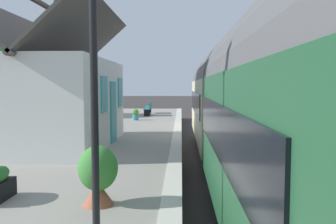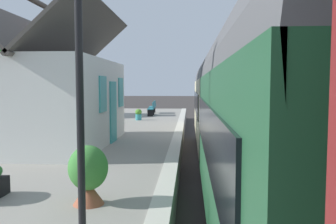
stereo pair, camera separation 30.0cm
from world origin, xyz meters
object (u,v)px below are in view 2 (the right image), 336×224
bench_mid_platform (152,108)px  bench_by_lamp (153,107)px  lamp_post_platform (79,39)px  station_building (56,98)px  train (294,124)px  planter_bench_left (88,174)px  tree_far_left (11,64)px  planter_by_door (138,114)px  planter_edge_near (106,119)px

bench_mid_platform → bench_by_lamp: same height
lamp_post_platform → station_building: bearing=23.6°
station_building → bench_mid_platform: size_ratio=4.41×
train → bench_mid_platform: bearing=13.4°
train → planter_bench_left: 3.39m
train → station_building: (5.78, 6.01, 0.19)m
train → bench_mid_platform: size_ratio=18.39×
bench_mid_platform → tree_far_left: bearing=96.9°
train → tree_far_left: bearing=38.7°
planter_by_door → planter_edge_near: size_ratio=0.64×
bench_by_lamp → planter_by_door: bearing=176.3°
train → planter_bench_left: bearing=88.4°
station_building → train: bearing=-133.9°
planter_by_door → lamp_post_platform: (-15.15, -1.47, 2.23)m
bench_mid_platform → planter_edge_near: bench_mid_platform is taller
bench_mid_platform → lamp_post_platform: (-18.17, -1.03, 2.09)m
bench_by_lamp → train: bearing=-167.6°
bench_mid_platform → planter_by_door: bearing=171.8°
station_building → planter_edge_near: station_building is taller
planter_by_door → train: bearing=-162.3°
planter_bench_left → train: bearing=-91.6°
bench_mid_platform → planter_edge_near: bearing=161.1°
lamp_post_platform → tree_far_left: tree_far_left is taller
bench_by_lamp → tree_far_left: 9.62m
bench_by_lamp → bench_mid_platform: bearing=-176.4°
bench_by_lamp → tree_far_left: bearing=109.0°
train → planter_bench_left: size_ratio=26.40×
bench_mid_platform → planter_bench_left: planter_bench_left is taller
planter_edge_near → lamp_post_platform: size_ratio=0.29×
station_building → tree_far_left: (10.31, 6.88, 1.74)m
planter_by_door → planter_edge_near: planter_by_door is taller
planter_by_door → lamp_post_platform: lamp_post_platform is taller
lamp_post_platform → planter_edge_near: bearing=12.3°
planter_edge_near → tree_far_left: (4.16, 7.03, 3.03)m
tree_far_left → station_building: bearing=-146.3°
planter_bench_left → tree_far_left: 18.87m
station_building → bench_mid_platform: bearing=-9.7°
planter_edge_near → tree_far_left: size_ratio=0.17×
tree_far_left → train: bearing=-141.3°
tree_far_left → bench_by_lamp: bearing=-71.0°
bench_by_lamp → planter_edge_near: size_ratio=1.33×
planter_edge_near → planter_bench_left: (-11.84, -2.58, 0.24)m
planter_edge_near → lamp_post_platform: bearing=-167.7°
planter_bench_left → lamp_post_platform: lamp_post_platform is taller
bench_mid_platform → planter_edge_near: size_ratio=1.34×
lamp_post_platform → bench_mid_platform: bearing=3.3°
planter_by_door → tree_far_left: bearing=76.9°
bench_mid_platform → tree_far_left: size_ratio=0.23×
planter_bench_left → lamp_post_platform: (-1.10, -0.24, 2.06)m
train → station_building: size_ratio=4.17×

